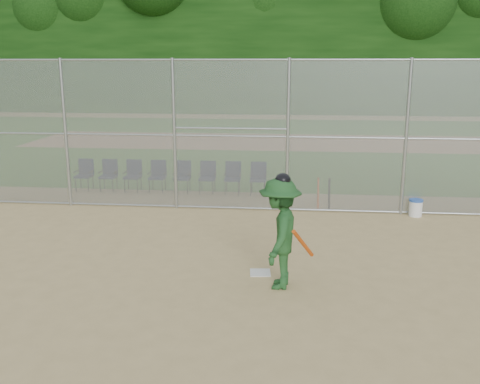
# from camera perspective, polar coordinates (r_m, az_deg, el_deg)

# --- Properties ---
(ground) EXTENTS (100.00, 100.00, 0.00)m
(ground) POSITION_cam_1_polar(r_m,az_deg,el_deg) (9.75, -1.48, -9.76)
(ground) COLOR tan
(ground) RESTS_ON ground
(grass_strip) EXTENTS (100.00, 100.00, 0.00)m
(grass_strip) POSITION_cam_1_polar(r_m,az_deg,el_deg) (27.18, 3.27, 5.40)
(grass_strip) COLOR #2F641E
(grass_strip) RESTS_ON ground
(dirt_patch_far) EXTENTS (24.00, 24.00, 0.00)m
(dirt_patch_far) POSITION_cam_1_polar(r_m,az_deg,el_deg) (27.18, 3.27, 5.41)
(dirt_patch_far) COLOR tan
(dirt_patch_far) RESTS_ON ground
(backstop_fence) EXTENTS (16.09, 0.09, 4.00)m
(backstop_fence) POSITION_cam_1_polar(r_m,az_deg,el_deg) (14.05, 1.02, 6.24)
(backstop_fence) COLOR gray
(backstop_fence) RESTS_ON ground
(treeline) EXTENTS (81.00, 60.00, 11.00)m
(treeline) POSITION_cam_1_polar(r_m,az_deg,el_deg) (28.95, 3.60, 16.79)
(treeline) COLOR black
(treeline) RESTS_ON ground
(home_plate) EXTENTS (0.42, 0.42, 0.02)m
(home_plate) POSITION_cam_1_polar(r_m,az_deg,el_deg) (10.22, 2.17, -8.59)
(home_plate) COLOR silver
(home_plate) RESTS_ON ground
(batter_at_plate) EXTENTS (1.04, 1.38, 2.06)m
(batter_at_plate) POSITION_cam_1_polar(r_m,az_deg,el_deg) (9.33, 4.26, -4.36)
(batter_at_plate) COLOR #1E4D22
(batter_at_plate) RESTS_ON ground
(water_cooler) EXTENTS (0.35, 0.35, 0.45)m
(water_cooler) POSITION_cam_1_polar(r_m,az_deg,el_deg) (14.55, 18.23, -1.59)
(water_cooler) COLOR white
(water_cooler) RESTS_ON ground
(spare_bats) EXTENTS (0.36, 0.31, 0.84)m
(spare_bats) POSITION_cam_1_polar(r_m,az_deg,el_deg) (14.71, 8.91, -0.14)
(spare_bats) COLOR #D84C14
(spare_bats) RESTS_ON ground
(chair_0) EXTENTS (0.54, 0.52, 0.96)m
(chair_0) POSITION_cam_1_polar(r_m,az_deg,el_deg) (17.28, -16.31, 1.73)
(chair_0) COLOR #101B3B
(chair_0) RESTS_ON ground
(chair_1) EXTENTS (0.54, 0.52, 0.96)m
(chair_1) POSITION_cam_1_polar(r_m,az_deg,el_deg) (17.00, -13.89, 1.70)
(chair_1) COLOR #101B3B
(chair_1) RESTS_ON ground
(chair_2) EXTENTS (0.54, 0.52, 0.96)m
(chair_2) POSITION_cam_1_polar(r_m,az_deg,el_deg) (16.76, -11.39, 1.66)
(chair_2) COLOR #101B3B
(chair_2) RESTS_ON ground
(chair_3) EXTENTS (0.54, 0.52, 0.96)m
(chair_3) POSITION_cam_1_polar(r_m,az_deg,el_deg) (16.55, -8.83, 1.62)
(chair_3) COLOR #101B3B
(chair_3) RESTS_ON ground
(chair_4) EXTENTS (0.54, 0.52, 0.96)m
(chair_4) POSITION_cam_1_polar(r_m,az_deg,el_deg) (16.38, -6.20, 1.58)
(chair_4) COLOR #101B3B
(chair_4) RESTS_ON ground
(chair_5) EXTENTS (0.54, 0.52, 0.96)m
(chair_5) POSITION_cam_1_polar(r_m,az_deg,el_deg) (16.24, -3.53, 1.53)
(chair_5) COLOR #101B3B
(chair_5) RESTS_ON ground
(chair_6) EXTENTS (0.54, 0.52, 0.96)m
(chair_6) POSITION_cam_1_polar(r_m,az_deg,el_deg) (16.13, -0.81, 1.47)
(chair_6) COLOR #101B3B
(chair_6) RESTS_ON ground
(chair_7) EXTENTS (0.54, 0.52, 0.96)m
(chair_7) POSITION_cam_1_polar(r_m,az_deg,el_deg) (16.06, 1.94, 1.41)
(chair_7) COLOR #101B3B
(chair_7) RESTS_ON ground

